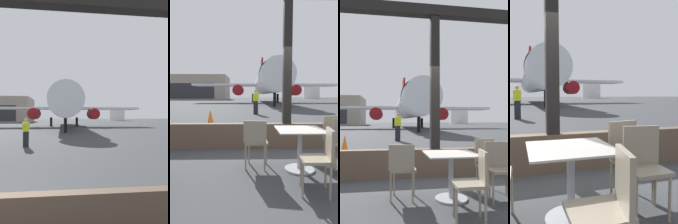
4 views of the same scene
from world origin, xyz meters
The scene contains 11 objects.
ground_plane centered at (0.00, 40.00, 0.00)m, with size 220.00×220.00×0.00m, color #383A3D.
window_frame centered at (0.00, 0.00, 1.41)m, with size 7.69×0.24×3.92m.
dining_table centered at (-0.04, -1.52, 0.44)m, with size 0.83×0.83×0.74m.
cafe_chair_window_left centered at (0.70, -1.27, 0.55)m, with size 0.45×0.45×0.93m.
cafe_chair_window_right centered at (-0.82, -1.43, 0.54)m, with size 0.44×0.44×0.88m.
cafe_chair_aisle_right centered at (0.04, -2.35, 0.54)m, with size 0.45×0.45×0.89m.
airplane centered at (2.03, 30.81, 3.60)m, with size 26.81×32.02×10.54m.
ground_crew_worker centered at (-0.53, 8.83, 0.90)m, with size 0.40×0.51×1.74m.
traffic_cone centered at (-2.66, 3.59, 0.34)m, with size 0.36×0.36×0.72m.
distant_hangar centered at (-20.76, 65.14, 4.11)m, with size 23.52×14.35×8.23m.
fuel_storage_tank centered at (25.56, 78.81, 2.59)m, with size 6.93×6.93×5.18m, color white.
Camera 2 is at (-0.92, -4.85, 1.32)m, focal length 31.05 mm.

